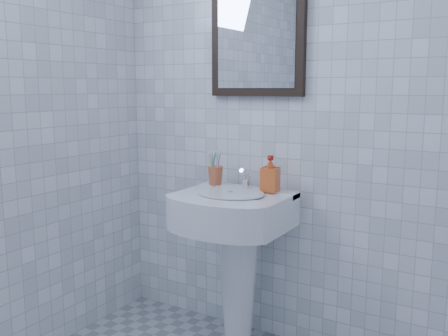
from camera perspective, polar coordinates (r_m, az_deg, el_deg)
The scene contains 6 objects.
wall_back at distance 2.38m, azimuth 10.50°, elevation 8.25°, with size 2.20×0.02×2.50m, color white.
washbasin at distance 2.44m, azimuth 1.37°, elevation -8.64°, with size 0.52×0.38×0.80m.
faucet at distance 2.44m, azimuth 2.51°, elevation -1.39°, with size 0.04×0.09×0.11m.
toothbrush_cup at distance 2.53m, azimuth -0.98°, elevation -0.88°, with size 0.08×0.08×0.09m, color #BB5934, non-canonical shape.
soap_dispenser at distance 2.37m, azimuth 5.31°, elevation -0.64°, with size 0.08×0.08×0.17m, color #C44513.
wall_mirror at distance 2.51m, azimuth 3.79°, elevation 15.30°, with size 0.50×0.04×0.62m.
Camera 1 is at (0.85, -1.03, 1.29)m, focal length 40.00 mm.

